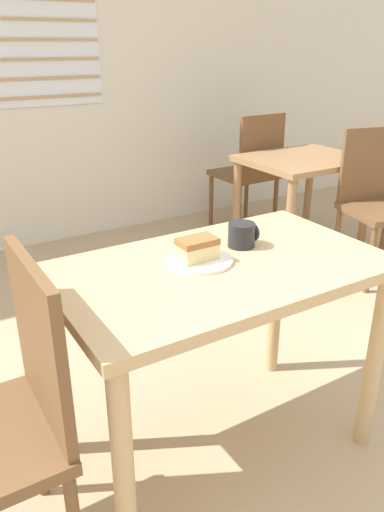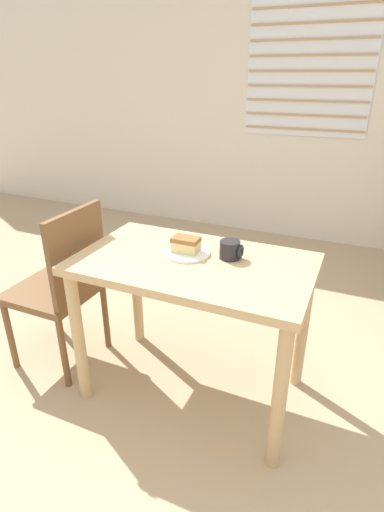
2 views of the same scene
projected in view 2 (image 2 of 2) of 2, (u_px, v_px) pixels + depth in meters
ground_plane at (175, 480)px, 1.69m from camera, size 14.00×14.00×0.00m
wall_back at (319, 93)px, 3.62m from camera, size 10.00×0.09×2.80m
dining_table_near at (193, 284)px, 1.90m from camera, size 1.10×0.65×0.77m
chair_near_window at (63, 283)px, 2.18m from camera, size 0.44×0.44×0.95m
plate at (187, 253)px, 1.91m from camera, size 0.22×0.22×0.01m
cake_slice at (186, 244)px, 1.90m from camera, size 0.13×0.08×0.07m
coffee_mug at (231, 250)px, 1.85m from camera, size 0.10×0.10×0.09m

